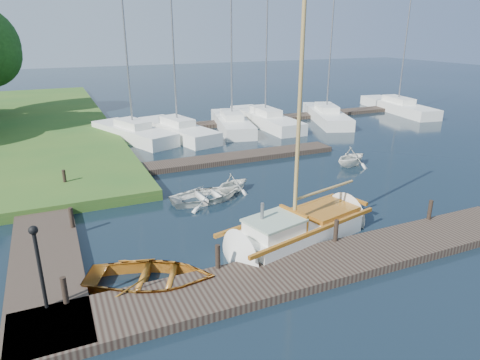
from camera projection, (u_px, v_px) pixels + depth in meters
name	position (u px, v px, depth m)	size (l,w,h in m)	color
ground	(240.00, 205.00, 19.11)	(160.00, 160.00, 0.00)	black
near_dock	(315.00, 267.00, 13.90)	(18.00, 2.20, 0.30)	black
left_dock	(44.00, 215.00, 17.71)	(2.20, 18.00, 0.30)	black
far_dock	(226.00, 159.00, 25.43)	(14.00, 1.60, 0.30)	black
pontoon	(270.00, 119.00, 36.68)	(30.00, 1.60, 0.30)	black
mooring_post_0	(65.00, 290.00, 11.69)	(0.16, 0.16, 0.80)	black
mooring_post_1	(218.00, 256.00, 13.42)	(0.16, 0.16, 0.80)	black
mooring_post_2	(336.00, 230.00, 15.15)	(0.16, 0.16, 0.80)	black
mooring_post_3	(430.00, 210.00, 16.88)	(0.16, 0.16, 0.80)	black
mooring_post_4	(72.00, 218.00, 16.19)	(0.16, 0.16, 0.80)	black
mooring_post_5	(64.00, 178.00, 20.49)	(0.16, 0.16, 0.80)	black
lamp_post	(38.00, 256.00, 11.11)	(0.24, 0.24, 2.44)	black
sailboat	(301.00, 230.00, 15.96)	(7.41, 3.63, 9.83)	white
dinghy	(150.00, 274.00, 12.98)	(2.80, 3.92, 0.81)	#8A4B11
tender_a	(206.00, 194.00, 19.52)	(2.37, 3.32, 0.69)	white
tender_b	(233.00, 182.00, 20.54)	(1.70, 1.97, 1.04)	white
tender_d	(352.00, 155.00, 24.46)	(2.02, 2.33, 1.23)	white
marina_boat_0	(133.00, 132.00, 30.26)	(4.94, 8.17, 10.59)	white
marina_boat_1	(177.00, 129.00, 31.09)	(4.13, 8.60, 9.85)	white
marina_boat_2	(232.00, 122.00, 33.45)	(3.97, 8.47, 10.44)	white
marina_boat_3	(265.00, 118.00, 34.93)	(2.21, 9.45, 11.10)	white
marina_boat_5	(326.00, 114.00, 36.43)	(5.08, 8.99, 11.97)	white
marina_boat_7	(398.00, 106.00, 40.43)	(3.63, 9.92, 11.19)	white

